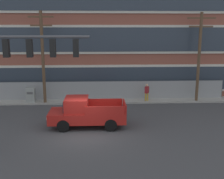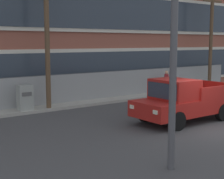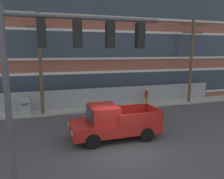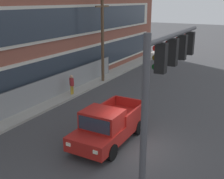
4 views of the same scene
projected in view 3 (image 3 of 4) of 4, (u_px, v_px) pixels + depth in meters
ground_plane at (122, 149)px, 11.23m from camera, size 160.00×160.00×0.00m
sidewalk_building_side at (89, 109)px, 18.75m from camera, size 80.00×1.78×0.16m
brick_mill_building at (98, 29)px, 23.33m from camera, size 46.32×9.85×14.63m
chain_link_fence at (82, 99)px, 18.79m from camera, size 25.86×0.06×1.81m
traffic_signal_mast at (63, 58)px, 7.25m from camera, size 5.35×0.43×6.35m
pickup_truck_red at (113, 123)px, 12.43m from camera, size 5.12×2.19×2.00m
utility_pole_near_corner at (40, 60)px, 16.30m from camera, size 2.09×0.26×7.92m
utility_pole_midblock at (191, 58)px, 20.34m from camera, size 2.42×0.26×7.84m
electrical_cabinet at (26, 107)px, 16.66m from camera, size 0.74×0.52×1.46m
pedestrian_near_cabinet at (146, 96)px, 19.73m from camera, size 0.43×0.46×1.69m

